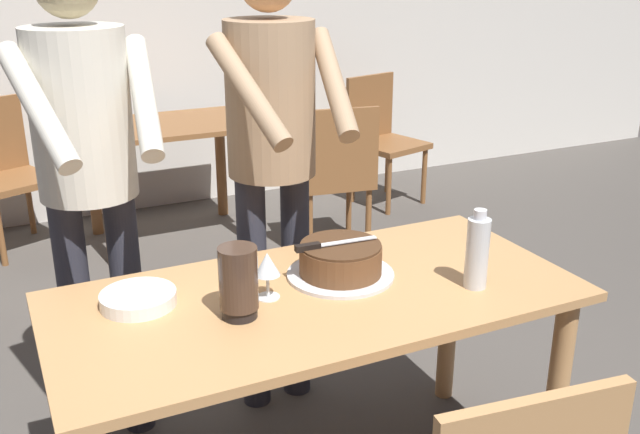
# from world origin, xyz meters

# --- Properties ---
(back_wall) EXTENTS (10.00, 0.12, 2.70)m
(back_wall) POSITION_xyz_m (0.00, 3.21, 1.35)
(back_wall) COLOR silver
(back_wall) RESTS_ON ground_plane
(main_dining_table) EXTENTS (1.59, 0.75, 0.75)m
(main_dining_table) POSITION_xyz_m (0.00, 0.00, 0.63)
(main_dining_table) COLOR tan
(main_dining_table) RESTS_ON ground_plane
(cake_on_platter) EXTENTS (0.34, 0.34, 0.11)m
(cake_on_platter) POSITION_xyz_m (0.12, 0.07, 0.80)
(cake_on_platter) COLOR silver
(cake_on_platter) RESTS_ON main_dining_table
(cake_knife) EXTENTS (0.27, 0.04, 0.02)m
(cake_knife) POSITION_xyz_m (0.05, 0.08, 0.87)
(cake_knife) COLOR silver
(cake_knife) RESTS_ON cake_on_platter
(plate_stack) EXTENTS (0.22, 0.22, 0.04)m
(plate_stack) POSITION_xyz_m (-0.50, 0.15, 0.77)
(plate_stack) COLOR white
(plate_stack) RESTS_ON main_dining_table
(wine_glass_near) EXTENTS (0.08, 0.08, 0.14)m
(wine_glass_near) POSITION_xyz_m (-0.15, 0.03, 0.85)
(wine_glass_near) COLOR silver
(wine_glass_near) RESTS_ON main_dining_table
(water_bottle) EXTENTS (0.07, 0.07, 0.25)m
(water_bottle) POSITION_xyz_m (0.45, -0.17, 0.86)
(water_bottle) COLOR silver
(water_bottle) RESTS_ON main_dining_table
(hurricane_lamp) EXTENTS (0.11, 0.11, 0.21)m
(hurricane_lamp) POSITION_xyz_m (-0.26, -0.04, 0.86)
(hurricane_lamp) COLOR black
(hurricane_lamp) RESTS_ON main_dining_table
(person_cutting_cake) EXTENTS (0.47, 0.56, 1.72)m
(person_cutting_cake) POSITION_xyz_m (0.10, 0.59, 1.08)
(person_cutting_cake) COLOR #2D2D38
(person_cutting_cake) RESTS_ON ground_plane
(person_standing_beside) EXTENTS (0.47, 0.56, 1.72)m
(person_standing_beside) POSITION_xyz_m (-0.54, 0.62, 1.08)
(person_standing_beside) COLOR #2D2D38
(person_standing_beside) RESTS_ON ground_plane
(background_table) EXTENTS (1.00, 0.70, 0.74)m
(background_table) POSITION_xyz_m (0.17, 2.51, 0.58)
(background_table) COLOR brown
(background_table) RESTS_ON ground_plane
(background_chair_1) EXTENTS (0.50, 0.50, 0.90)m
(background_chair_1) POSITION_xyz_m (1.00, 1.88, 0.49)
(background_chair_1) COLOR brown
(background_chair_1) RESTS_ON ground_plane
(background_chair_2) EXTENTS (0.54, 0.54, 0.90)m
(background_chair_2) POSITION_xyz_m (1.73, 2.58, 0.49)
(background_chair_2) COLOR brown
(background_chair_2) RESTS_ON ground_plane
(background_chair_3) EXTENTS (0.57, 0.57, 0.90)m
(background_chair_3) POSITION_xyz_m (-0.76, 2.80, 0.49)
(background_chair_3) COLOR brown
(background_chair_3) RESTS_ON ground_plane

